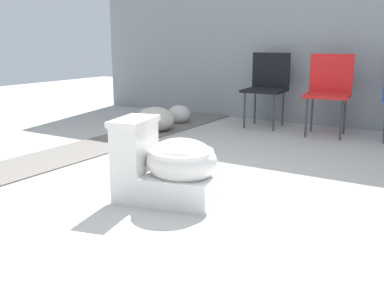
{
  "coord_description": "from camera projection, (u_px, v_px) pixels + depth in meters",
  "views": [
    {
      "loc": [
        1.64,
        -2.26,
        0.97
      ],
      "look_at": [
        0.11,
        0.21,
        0.3
      ],
      "focal_mm": 42.0,
      "sensor_mm": 36.0,
      "label": 1
    }
  ],
  "objects": [
    {
      "name": "ground_plane",
      "position": [
        161.0,
        193.0,
        2.94
      ],
      "size": [
        14.0,
        14.0,
        0.0
      ],
      "primitive_type": "plane",
      "color": "#A8A59E"
    },
    {
      "name": "gravel_strip",
      "position": [
        78.0,
        151.0,
        4.0
      ],
      "size": [
        0.56,
        8.0,
        0.01
      ],
      "primitive_type": "cube",
      "color": "#605B56",
      "rests_on": "ground"
    },
    {
      "name": "building_wall",
      "position": [
        359.0,
        9.0,
        4.88
      ],
      "size": [
        7.0,
        0.2,
        2.6
      ],
      "primitive_type": "cube",
      "color": "gray",
      "rests_on": "ground"
    },
    {
      "name": "toilet",
      "position": [
        167.0,
        166.0,
        2.75
      ],
      "size": [
        0.7,
        0.51,
        0.52
      ],
      "rotation": [
        0.0,
        0.0,
        0.23
      ],
      "color": "white",
      "rests_on": "ground"
    },
    {
      "name": "folding_chair_left",
      "position": [
        268.0,
        82.0,
        5.12
      ],
      "size": [
        0.47,
        0.47,
        0.83
      ],
      "rotation": [
        0.0,
        0.0,
        -1.5
      ],
      "color": "black",
      "rests_on": "ground"
    },
    {
      "name": "folding_chair_middle",
      "position": [
        329.0,
        86.0,
        4.67
      ],
      "size": [
        0.5,
        0.5,
        0.83
      ],
      "rotation": [
        0.0,
        0.0,
        -1.43
      ],
      "color": "red",
      "rests_on": "ground"
    },
    {
      "name": "boulder_near",
      "position": [
        155.0,
        119.0,
        4.88
      ],
      "size": [
        0.47,
        0.45,
        0.27
      ],
      "primitive_type": "ellipsoid",
      "rotation": [
        0.0,
        0.0,
        3.05
      ],
      "color": "#ADA899",
      "rests_on": "ground"
    },
    {
      "name": "boulder_far",
      "position": [
        179.0,
        114.0,
        5.36
      ],
      "size": [
        0.3,
        0.29,
        0.22
      ],
      "primitive_type": "ellipsoid",
      "rotation": [
        0.0,
        0.0,
        0.05
      ],
      "color": "#B7B2AD",
      "rests_on": "ground"
    }
  ]
}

